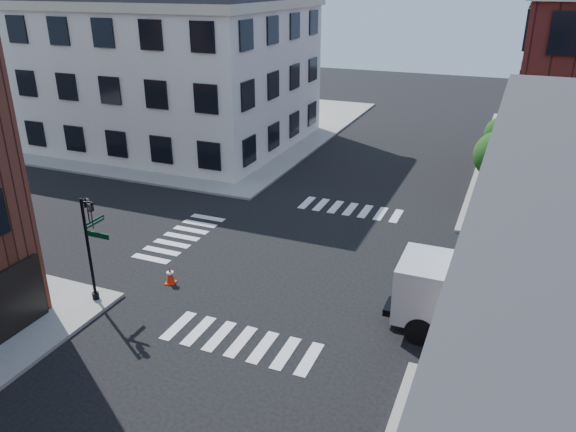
% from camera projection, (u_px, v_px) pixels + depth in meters
% --- Properties ---
extents(ground, '(120.00, 120.00, 0.00)m').
position_uv_depth(ground, '(308.00, 261.00, 26.65)').
color(ground, black).
rests_on(ground, ground).
extents(sidewalk_nw, '(30.00, 30.00, 0.15)m').
position_uv_depth(sidewalk_nw, '(176.00, 123.00, 51.89)').
color(sidewalk_nw, gray).
rests_on(sidewalk_nw, ground).
extents(building_nw, '(22.00, 16.00, 11.00)m').
position_uv_depth(building_nw, '(157.00, 72.00, 44.82)').
color(building_nw, silver).
rests_on(building_nw, ground).
extents(tree_near, '(2.69, 2.69, 4.49)m').
position_uv_depth(tree_near, '(499.00, 158.00, 31.23)').
color(tree_near, black).
rests_on(tree_near, ground).
extents(tree_far, '(2.43, 2.43, 4.07)m').
position_uv_depth(tree_far, '(504.00, 137.00, 36.44)').
color(tree_far, black).
rests_on(tree_far, ground).
extents(signal_pole, '(1.29, 1.24, 4.60)m').
position_uv_depth(signal_pole, '(91.00, 239.00, 22.23)').
color(signal_pole, black).
rests_on(signal_pole, ground).
extents(box_truck, '(8.96, 2.86, 4.03)m').
position_uv_depth(box_truck, '(529.00, 297.00, 19.61)').
color(box_truck, white).
rests_on(box_truck, ground).
extents(traffic_cone, '(0.51, 0.51, 0.79)m').
position_uv_depth(traffic_cone, '(170.00, 275.00, 24.55)').
color(traffic_cone, '#F8290B').
rests_on(traffic_cone, ground).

